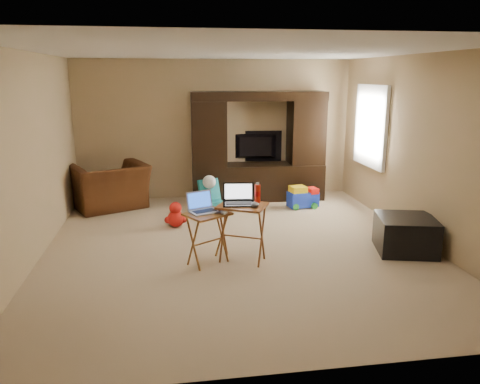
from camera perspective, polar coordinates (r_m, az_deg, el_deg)
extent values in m
plane|color=tan|center=(6.26, -0.28, -6.68)|extent=(5.50, 5.50, 0.00)
plane|color=silver|center=(5.87, -0.31, 16.82)|extent=(5.50, 5.50, 0.00)
plane|color=tan|center=(8.64, -3.01, 7.60)|extent=(5.00, 0.00, 5.00)
plane|color=tan|center=(3.31, 6.75, -3.02)|extent=(5.00, 0.00, 5.00)
plane|color=tan|center=(6.10, -24.26, 3.69)|extent=(0.00, 5.50, 5.50)
plane|color=tan|center=(6.77, 21.21, 4.89)|extent=(0.00, 5.50, 5.50)
plane|color=white|center=(8.11, 15.77, 7.74)|extent=(0.00, 1.20, 1.20)
cube|color=white|center=(8.10, 15.64, 7.74)|extent=(0.06, 1.14, 1.34)
cube|color=black|center=(8.46, 2.20, 5.58)|extent=(2.40, 0.68, 1.95)
imported|color=black|center=(8.70, 1.91, 5.54)|extent=(1.00, 0.23, 0.57)
imported|color=#4A2610|center=(8.27, -15.62, 0.70)|extent=(1.50, 1.43, 0.76)
cube|color=black|center=(6.41, 19.54, -4.88)|extent=(0.85, 0.85, 0.45)
cube|color=#AD6C29|center=(5.64, -3.95, -5.67)|extent=(0.62, 0.59, 0.63)
cube|color=brown|center=(5.68, 0.28, -5.04)|extent=(0.69, 0.64, 0.72)
cube|color=#B5B5BA|center=(5.54, -4.36, -1.32)|extent=(0.41, 0.38, 0.24)
cube|color=black|center=(5.56, -0.16, -0.34)|extent=(0.41, 0.35, 0.24)
ellipsoid|color=silver|center=(5.49, -1.97, -2.44)|extent=(0.09, 0.13, 0.05)
ellipsoid|color=#403F44|center=(5.48, 1.82, -1.55)|extent=(0.11, 0.15, 0.06)
cylinder|color=red|center=(5.66, 2.16, -0.19)|extent=(0.07, 0.07, 0.22)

